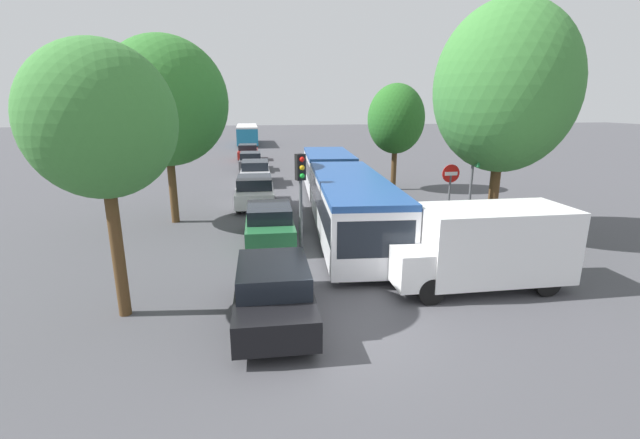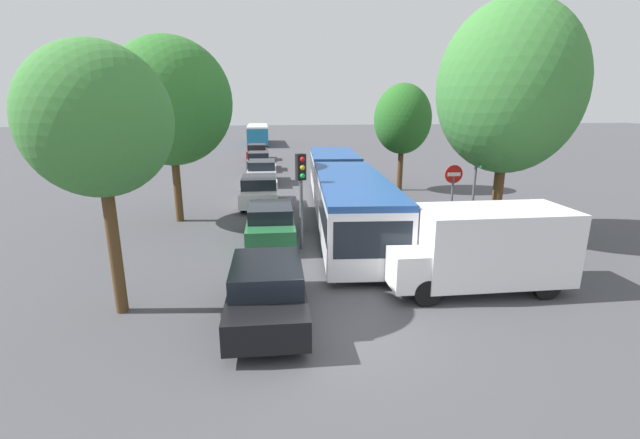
# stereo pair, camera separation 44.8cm
# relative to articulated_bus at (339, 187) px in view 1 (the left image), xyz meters

# --- Properties ---
(ground_plane) EXTENTS (200.00, 200.00, 0.00)m
(ground_plane) POSITION_rel_articulated_bus_xyz_m (-1.92, -10.01, -1.40)
(ground_plane) COLOR #47474C
(articulated_bus) EXTENTS (3.99, 16.46, 2.42)m
(articulated_bus) POSITION_rel_articulated_bus_xyz_m (0.00, 0.00, 0.00)
(articulated_bus) COLOR silver
(articulated_bus) RESTS_ON ground
(city_bus_rear) EXTENTS (2.63, 11.26, 2.42)m
(city_bus_rear) POSITION_rel_articulated_bus_xyz_m (-3.62, 38.20, 0.00)
(city_bus_rear) COLOR teal
(city_bus_rear) RESTS_ON ground
(queued_car_black) EXTENTS (1.94, 4.26, 1.46)m
(queued_car_black) POSITION_rel_articulated_bus_xyz_m (-3.66, -9.19, -0.66)
(queued_car_black) COLOR black
(queued_car_black) RESTS_ON ground
(queued_car_green) EXTENTS (1.88, 4.14, 1.42)m
(queued_car_green) POSITION_rel_articulated_bus_xyz_m (-3.37, -3.09, -0.68)
(queued_car_green) COLOR #236638
(queued_car_green) RESTS_ON ground
(queued_car_white) EXTENTS (2.02, 4.44, 1.52)m
(queued_car_white) POSITION_rel_articulated_bus_xyz_m (-3.73, 2.90, -0.63)
(queued_car_white) COLOR white
(queued_car_white) RESTS_ON ground
(queued_car_silver) EXTENTS (1.99, 4.37, 1.49)m
(queued_car_silver) POSITION_rel_articulated_bus_xyz_m (-3.50, 9.43, -0.64)
(queued_car_silver) COLOR #B7BABF
(queued_car_silver) RESTS_ON ground
(queued_car_graphite) EXTENTS (1.86, 4.10, 1.40)m
(queued_car_graphite) POSITION_rel_articulated_bus_xyz_m (-3.67, 15.51, -0.69)
(queued_car_graphite) COLOR #47474C
(queued_car_graphite) RESTS_ON ground
(queued_car_red) EXTENTS (1.93, 4.24, 1.45)m
(queued_car_red) POSITION_rel_articulated_bus_xyz_m (-3.79, 21.87, -0.66)
(queued_car_red) COLOR #B21E19
(queued_car_red) RESTS_ON ground
(white_van) EXTENTS (5.05, 2.11, 2.31)m
(white_van) POSITION_rel_articulated_bus_xyz_m (2.29, -8.31, -0.16)
(white_van) COLOR white
(white_van) RESTS_ON ground
(traffic_light) EXTENTS (0.37, 0.39, 3.40)m
(traffic_light) POSITION_rel_articulated_bus_xyz_m (-2.31, -4.17, 1.10)
(traffic_light) COLOR #56595E
(traffic_light) RESTS_ON ground
(no_entry_sign) EXTENTS (0.70, 0.08, 2.82)m
(no_entry_sign) POSITION_rel_articulated_bus_xyz_m (3.57, -3.55, 0.48)
(no_entry_sign) COLOR #56595E
(no_entry_sign) RESTS_ON ground
(direction_sign_post) EXTENTS (0.36, 1.38, 3.60)m
(direction_sign_post) POSITION_rel_articulated_bus_xyz_m (4.31, -3.78, 1.16)
(direction_sign_post) COLOR #56595E
(direction_sign_post) RESTS_ON ground
(tree_left_near) EXTENTS (3.28, 3.28, 6.42)m
(tree_left_near) POSITION_rel_articulated_bus_xyz_m (-7.27, -8.32, 3.27)
(tree_left_near) COLOR #51381E
(tree_left_near) RESTS_ON ground
(tree_left_mid) EXTENTS (5.13, 5.13, 7.76)m
(tree_left_mid) POSITION_rel_articulated_bus_xyz_m (-7.27, 0.37, 3.59)
(tree_left_mid) COLOR #51381E
(tree_left_mid) RESTS_ON ground
(tree_right_near) EXTENTS (5.13, 5.13, 8.68)m
(tree_right_near) POSITION_rel_articulated_bus_xyz_m (5.30, -3.79, 4.20)
(tree_right_near) COLOR #51381E
(tree_right_near) RESTS_ON ground
(tree_right_mid) EXTENTS (3.31, 3.31, 6.22)m
(tree_right_mid) POSITION_rel_articulated_bus_xyz_m (4.66, 5.80, 2.79)
(tree_right_mid) COLOR #51381E
(tree_right_mid) RESTS_ON ground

